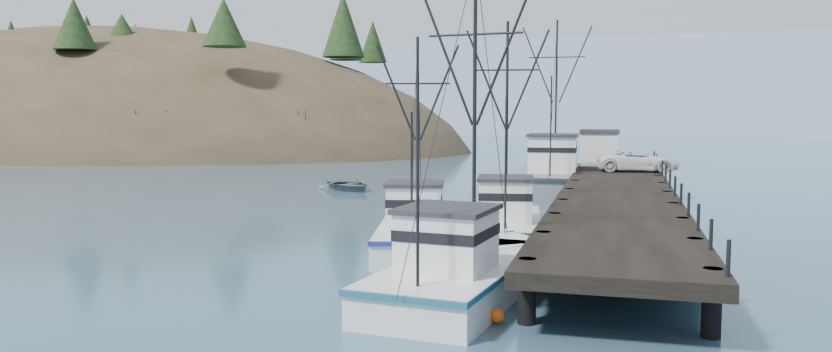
{
  "coord_description": "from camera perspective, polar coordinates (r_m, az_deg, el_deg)",
  "views": [
    {
      "loc": [
        13.9,
        -25.96,
        6.49
      ],
      "look_at": [
        2.53,
        15.91,
        2.5
      ],
      "focal_mm": 32.0,
      "sensor_mm": 36.0,
      "label": 1
    }
  ],
  "objects": [
    {
      "name": "ground",
      "position": [
        30.15,
        -12.78,
        -7.31
      ],
      "size": [
        400.0,
        400.0,
        0.0
      ],
      "primitive_type": "plane",
      "color": "#2F5168",
      "rests_on": "ground"
    },
    {
      "name": "motorboat",
      "position": [
        59.13,
        -5.2,
        -1.07
      ],
      "size": [
        6.52,
        6.45,
        1.11
      ],
      "primitive_type": "imported",
      "rotation": [
        0.0,
        0.0,
        0.82
      ],
      "color": "slate",
      "rests_on": "ground"
    },
    {
      "name": "trawler_far",
      "position": [
        36.47,
        6.9,
        -3.73
      ],
      "size": [
        4.7,
        10.82,
        11.07
      ],
      "color": "silver",
      "rests_on": "ground"
    },
    {
      "name": "pickup_truck",
      "position": [
        54.78,
        16.71,
        1.16
      ],
      "size": [
        5.82,
        2.99,
        1.57
      ],
      "primitive_type": "imported",
      "rotation": [
        0.0,
        0.0,
        1.64
      ],
      "color": "white",
      "rests_on": "pier"
    },
    {
      "name": "distant_ridge",
      "position": [
        196.1,
        14.07,
        3.2
      ],
      "size": [
        360.0,
        40.0,
        26.0
      ],
      "primitive_type": "cube",
      "color": "#9EB2C6",
      "rests_on": "ground"
    },
    {
      "name": "headland",
      "position": [
        137.66,
        -25.08,
        0.16
      ],
      "size": [
        134.8,
        78.0,
        51.0
      ],
      "color": "#382D1E",
      "rests_on": "ground"
    },
    {
      "name": "trawler_mid",
      "position": [
        33.71,
        0.04,
        -4.43
      ],
      "size": [
        5.02,
        10.05,
        10.07
      ],
      "color": "silver",
      "rests_on": "ground"
    },
    {
      "name": "distant_ridge_far",
      "position": [
        217.83,
        0.86,
        3.55
      ],
      "size": [
        180.0,
        25.0,
        18.0
      ],
      "primitive_type": "cube",
      "color": "silver",
      "rests_on": "ground"
    },
    {
      "name": "moored_sailboats",
      "position": [
        95.74,
        -15.29,
        1.38
      ],
      "size": [
        21.53,
        19.75,
        6.35
      ],
      "color": "silver",
      "rests_on": "ground"
    },
    {
      "name": "work_vessel",
      "position": [
        57.27,
        10.55,
        -0.11
      ],
      "size": [
        5.37,
        16.37,
        13.59
      ],
      "color": "slate",
      "rests_on": "ground"
    },
    {
      "name": "pier",
      "position": [
        42.23,
        15.23,
        -1.46
      ],
      "size": [
        6.0,
        44.0,
        2.0
      ],
      "color": "black",
      "rests_on": "ground"
    },
    {
      "name": "trawler_near",
      "position": [
        26.0,
        3.68,
        -7.35
      ],
      "size": [
        5.17,
        12.05,
        12.03
      ],
      "color": "silver",
      "rests_on": "ground"
    },
    {
      "name": "pier_shed",
      "position": [
        60.05,
        13.93,
        2.17
      ],
      "size": [
        3.0,
        3.2,
        2.8
      ],
      "color": "silver",
      "rests_on": "pier"
    }
  ]
}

